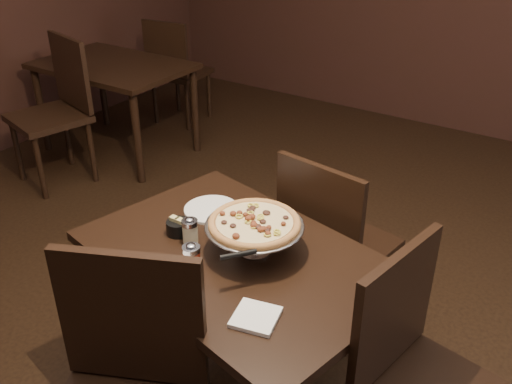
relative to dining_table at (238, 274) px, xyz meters
The scene contains 15 objects.
room 0.79m from the dining_table, 45.82° to the right, with size 6.04×7.04×2.84m.
dining_table is the anchor object (origin of this frame).
background_table 2.66m from the dining_table, 145.42° to the left, with size 1.13×0.75×0.71m.
pizza_stand 0.23m from the dining_table, 47.69° to the left, with size 0.36×0.36×0.15m.
parmesan_shaker 0.24m from the dining_table, behind, with size 0.06×0.06×0.11m.
pepper_flake_shaker 0.24m from the dining_table, 114.51° to the right, with size 0.06×0.06×0.11m.
packet_caddy 0.30m from the dining_table, behind, with size 0.09×0.09×0.07m.
napkin_stack 0.37m from the dining_table, 45.81° to the right, with size 0.14×0.14×0.01m, color white.
plate_left 0.35m from the dining_table, 143.71° to the left, with size 0.23×0.23×0.01m, color white.
plate_near 0.32m from the dining_table, 111.94° to the right, with size 0.22×0.22×0.01m, color white.
serving_spatula 0.28m from the dining_table, 53.43° to the right, with size 0.16×0.16×0.02m.
chair_far 0.59m from the dining_table, 77.88° to the left, with size 0.49×0.49×0.92m.
chair_side 0.73m from the dining_table, ahead, with size 0.51×0.51×0.94m.
bg_chair_far 3.11m from the dining_table, 134.71° to the left, with size 0.46×0.46×0.91m.
bg_chair_near 2.38m from the dining_table, 156.28° to the left, with size 0.57×0.57×1.00m.
Camera 1 is at (0.99, -1.31, 1.94)m, focal length 40.00 mm.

